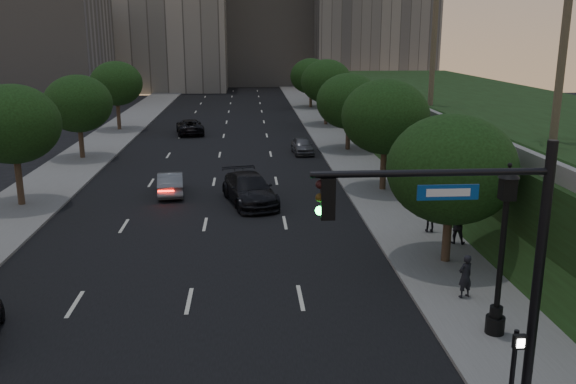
{
  "coord_description": "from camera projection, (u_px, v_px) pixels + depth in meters",
  "views": [
    {
      "loc": [
        2.17,
        -15.24,
        9.3
      ],
      "look_at": [
        3.65,
        6.47,
        3.6
      ],
      "focal_mm": 38.0,
      "sensor_mm": 36.0,
      "label": 1
    }
  ],
  "objects": [
    {
      "name": "sedan_near_right",
      "position": [
        250.0,
        189.0,
        34.02
      ],
      "size": [
        3.58,
        6.04,
        1.64
      ],
      "primitive_type": "imported",
      "rotation": [
        0.0,
        0.0,
        0.24
      ],
      "color": "black",
      "rests_on": "ground"
    },
    {
      "name": "parapet_wall",
      "position": [
        404.0,
        104.0,
        43.73
      ],
      "size": [
        0.35,
        90.0,
        0.7
      ],
      "primitive_type": "cube",
      "color": "slate",
      "rests_on": "embankment"
    },
    {
      "name": "office_block_filler",
      "position": [
        34.0,
        51.0,
        81.01
      ],
      "size": [
        18.0,
        16.0,
        14.0
      ],
      "primitive_type": "cube",
      "color": "gray",
      "rests_on": "ground"
    },
    {
      "name": "road_surface",
      "position": [
        219.0,
        160.0,
        45.88
      ],
      "size": [
        16.0,
        140.0,
        0.02
      ],
      "primitive_type": "cube",
      "color": "black",
      "rests_on": "ground"
    },
    {
      "name": "sidewalk_right",
      "position": [
        353.0,
        157.0,
        46.53
      ],
      "size": [
        4.5,
        140.0,
        0.15
      ],
      "primitive_type": "cube",
      "color": "slate",
      "rests_on": "ground"
    },
    {
      "name": "tree_left_c",
      "position": [
        78.0,
        104.0,
        45.1
      ],
      "size": [
        5.0,
        5.0,
        6.34
      ],
      "color": "#38281C",
      "rests_on": "ground"
    },
    {
      "name": "tree_right_c",
      "position": [
        349.0,
        101.0,
        48.43
      ],
      "size": [
        5.2,
        5.2,
        6.24
      ],
      "color": "#38281C",
      "rests_on": "ground"
    },
    {
      "name": "tree_right_a",
      "position": [
        451.0,
        169.0,
        24.3
      ],
      "size": [
        5.2,
        5.2,
        6.24
      ],
      "color": "#38281C",
      "rests_on": "ground"
    },
    {
      "name": "tree_right_b",
      "position": [
        385.0,
        117.0,
        35.76
      ],
      "size": [
        5.2,
        5.2,
        6.74
      ],
      "color": "#38281C",
      "rests_on": "ground"
    },
    {
      "name": "office_block_mid",
      "position": [
        266.0,
        12.0,
        112.47
      ],
      "size": [
        22.0,
        18.0,
        26.0
      ],
      "primitive_type": "cube",
      "color": "gray",
      "rests_on": "ground"
    },
    {
      "name": "sedan_far_right",
      "position": [
        302.0,
        146.0,
        48.17
      ],
      "size": [
        1.75,
        3.9,
        1.3
      ],
      "primitive_type": "imported",
      "rotation": [
        0.0,
        0.0,
        0.06
      ],
      "color": "#4E4F54",
      "rests_on": "ground"
    },
    {
      "name": "traffic_signal_mast",
      "position": [
        492.0,
        281.0,
        14.22
      ],
      "size": [
        5.68,
        0.56,
        7.0
      ],
      "color": "black",
      "rests_on": "ground"
    },
    {
      "name": "ground",
      "position": [
        173.0,
        378.0,
        16.92
      ],
      "size": [
        160.0,
        160.0,
        0.0
      ],
      "primitive_type": "plane",
      "color": "black",
      "rests_on": "ground"
    },
    {
      "name": "tree_right_d",
      "position": [
        326.0,
        81.0,
        61.82
      ],
      "size": [
        5.2,
        5.2,
        6.74
      ],
      "color": "#38281C",
      "rests_on": "ground"
    },
    {
      "name": "street_lamp",
      "position": [
        501.0,
        259.0,
        18.54
      ],
      "size": [
        0.64,
        0.64,
        5.62
      ],
      "color": "black",
      "rests_on": "ground"
    },
    {
      "name": "tree_right_e",
      "position": [
        311.0,
        76.0,
        76.42
      ],
      "size": [
        5.2,
        5.2,
        6.24
      ],
      "color": "#38281C",
      "rests_on": "ground"
    },
    {
      "name": "tree_left_b",
      "position": [
        13.0,
        124.0,
        32.46
      ],
      "size": [
        5.0,
        5.0,
        6.71
      ],
      "color": "#38281C",
      "rests_on": "ground"
    },
    {
      "name": "tree_left_d",
      "position": [
        116.0,
        83.0,
        58.52
      ],
      "size": [
        5.0,
        5.0,
        6.71
      ],
      "color": "#38281C",
      "rests_on": "ground"
    },
    {
      "name": "pedestrian_c",
      "position": [
        431.0,
        216.0,
        28.68
      ],
      "size": [
        0.96,
        0.43,
        1.6
      ],
      "primitive_type": "imported",
      "rotation": [
        0.0,
        0.0,
        3.1
      ],
      "color": "black",
      "rests_on": "sidewalk_right"
    },
    {
      "name": "sidewalk_left",
      "position": [
        80.0,
        161.0,
        45.19
      ],
      "size": [
        4.5,
        140.0,
        0.15
      ],
      "primitive_type": "cube",
      "color": "slate",
      "rests_on": "ground"
    },
    {
      "name": "pedestrian_signal",
      "position": [
        514.0,
        367.0,
        14.54
      ],
      "size": [
        0.3,
        0.33,
        2.5
      ],
      "color": "black",
      "rests_on": "ground"
    },
    {
      "name": "pedestrian_a",
      "position": [
        465.0,
        276.0,
        21.58
      ],
      "size": [
        0.68,
        0.57,
        1.59
      ],
      "primitive_type": "imported",
      "rotation": [
        0.0,
        0.0,
        3.53
      ],
      "color": "black",
      "rests_on": "sidewalk_right"
    },
    {
      "name": "pedestrian_b",
      "position": [
        457.0,
        225.0,
        27.14
      ],
      "size": [
        0.99,
        0.88,
        1.7
      ],
      "primitive_type": "imported",
      "rotation": [
        0.0,
        0.0,
        2.81
      ],
      "color": "black",
      "rests_on": "sidewalk_right"
    },
    {
      "name": "sedan_far_left",
      "position": [
        190.0,
        127.0,
        57.5
      ],
      "size": [
        3.12,
        5.42,
        1.42
      ],
      "primitive_type": "imported",
      "rotation": [
        0.0,
        0.0,
        3.3
      ],
      "color": "black",
      "rests_on": "ground"
    },
    {
      "name": "embankment",
      "position": [
        516.0,
        135.0,
        44.88
      ],
      "size": [
        18.0,
        90.0,
        4.0
      ],
      "primitive_type": "cube",
      "color": "black",
      "rests_on": "ground"
    },
    {
      "name": "sedan_mid_left",
      "position": [
        170.0,
        183.0,
        35.99
      ],
      "size": [
        1.91,
        4.29,
        1.37
      ],
      "primitive_type": "imported",
      "rotation": [
        0.0,
        0.0,
        3.25
      ],
      "color": "slate",
      "rests_on": "ground"
    }
  ]
}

